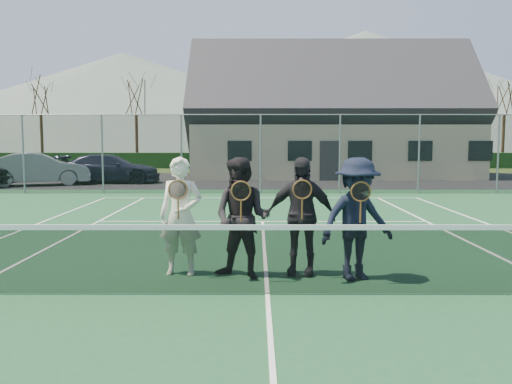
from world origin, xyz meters
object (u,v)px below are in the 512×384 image
(car_c, at_px, (110,169))
(tennis_net, at_px, (268,257))
(player_b, at_px, (242,218))
(player_d, at_px, (357,219))
(clubhouse, at_px, (330,105))
(player_c, at_px, (301,216))
(player_a, at_px, (181,216))
(car_b, at_px, (38,169))

(car_c, bearing_deg, tennis_net, -161.38)
(player_b, bearing_deg, player_d, -3.37)
(clubhouse, xyz_separation_m, player_c, (-3.48, -22.87, -3.07))
(car_c, relative_size, player_d, 2.61)
(player_a, distance_m, player_c, 1.82)
(tennis_net, xyz_separation_m, player_d, (1.32, 0.81, 0.38))
(car_b, distance_m, player_c, 19.26)
(tennis_net, relative_size, player_b, 6.49)
(car_b, distance_m, player_a, 18.34)
(car_c, xyz_separation_m, clubhouse, (11.11, 5.43, 3.31))
(clubhouse, distance_m, player_c, 23.34)
(car_b, relative_size, player_b, 2.49)
(tennis_net, bearing_deg, car_b, 120.08)
(player_a, bearing_deg, player_b, -11.94)
(car_b, xyz_separation_m, player_d, (11.32, -16.44, 0.18))
(tennis_net, height_order, player_b, player_b)
(clubhouse, relative_size, player_d, 8.67)
(clubhouse, distance_m, player_b, 23.70)
(tennis_net, distance_m, clubhouse, 24.57)
(car_b, relative_size, car_c, 0.95)
(player_d, bearing_deg, player_a, 173.56)
(clubhouse, xyz_separation_m, player_d, (-2.68, -23.19, -3.07))
(player_c, relative_size, player_d, 1.00)
(clubhouse, height_order, player_c, clubhouse)
(clubhouse, height_order, player_d, clubhouse)
(car_b, bearing_deg, tennis_net, -169.92)
(tennis_net, distance_m, player_b, 1.05)
(car_b, height_order, clubhouse, clubhouse)
(player_b, bearing_deg, player_a, 168.06)
(car_b, height_order, player_a, player_a)
(clubhouse, distance_m, player_d, 23.55)
(player_b, height_order, player_d, same)
(player_d, bearing_deg, player_c, 158.29)
(clubhouse, height_order, player_a, clubhouse)
(car_b, bearing_deg, clubhouse, -84.26)
(car_b, relative_size, player_a, 2.49)
(tennis_net, relative_size, player_d, 6.49)
(car_b, distance_m, clubhouse, 15.87)
(player_d, bearing_deg, car_c, 115.41)
(car_c, distance_m, player_d, 19.66)
(car_b, relative_size, tennis_net, 0.38)
(player_c, bearing_deg, clubhouse, 81.36)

